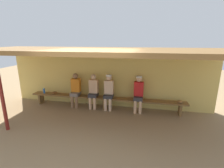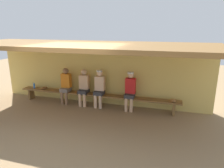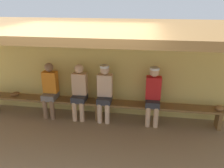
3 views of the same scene
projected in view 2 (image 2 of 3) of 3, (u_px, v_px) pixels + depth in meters
ground_plane at (77, 124)px, 6.04m from camera, size 24.00×24.00×0.00m
back_wall at (99, 74)px, 7.59m from camera, size 8.00×0.20×2.20m
dugout_roof at (84, 46)px, 6.07m from camera, size 8.00×2.80×0.12m
bench at (95, 96)px, 7.36m from camera, size 6.00×0.36×0.46m
player_shirtless_tan at (84, 86)px, 7.39m from camera, size 0.34×0.42×1.34m
player_rightmost at (66, 84)px, 7.59m from camera, size 0.34×0.42×1.34m
player_in_white at (130, 89)px, 6.92m from camera, size 0.34×0.42×1.34m
player_middle at (99, 87)px, 7.23m from camera, size 0.34×0.42×1.34m
water_bottle_clear at (34, 86)px, 8.00m from camera, size 0.07×0.07×0.23m
baseball_glove_dark_brown at (173, 100)px, 6.57m from camera, size 0.20×0.26×0.09m
baseball_glove_tan at (45, 88)px, 7.92m from camera, size 0.26×0.29×0.09m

